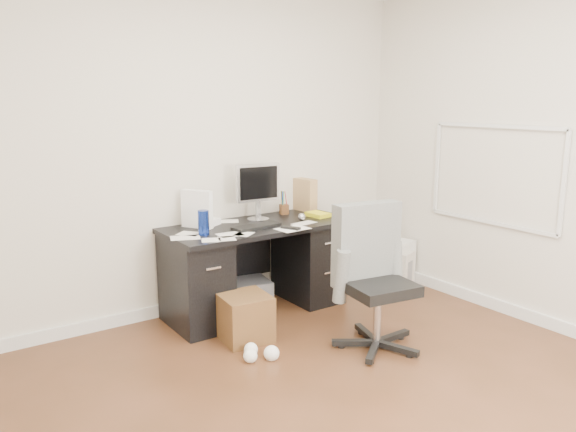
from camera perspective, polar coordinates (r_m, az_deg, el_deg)
name	(u,v)px	position (r m, az deg, el deg)	size (l,w,h in m)	color
ground	(360,407)	(3.50, 7.28, -18.65)	(4.00, 4.00, 0.00)	#442915
room_shell	(369,120)	(3.06, 8.19, 9.61)	(4.02, 4.02, 2.71)	beige
desk	(255,265)	(4.73, -3.34, -5.02)	(1.50, 0.70, 0.75)	black
loose_papers	(237,229)	(4.50, -5.22, -1.30)	(1.10, 0.60, 0.00)	white
lcd_monitor	(258,192)	(4.74, -3.08, 2.46)	(0.39, 0.22, 0.50)	#B6B6BB
keyboard	(257,226)	(4.52, -3.21, -1.06)	(0.41, 0.14, 0.02)	black
computer_mouse	(302,217)	(4.77, 1.40, -0.10)	(0.07, 0.07, 0.07)	#B6B6BB
travel_mug	(203,223)	(4.32, -8.58, -0.66)	(0.08, 0.08, 0.19)	navy
white_binder	(197,209)	(4.55, -9.23, 0.71)	(0.12, 0.26, 0.30)	white
magazine_file	(304,195)	(5.19, 1.65, 2.19)	(0.13, 0.26, 0.30)	tan
pen_cup	(284,202)	(5.04, -0.41, 1.38)	(0.09, 0.09, 0.21)	#512817
yellow_book	(318,214)	(4.96, 3.11, 0.17)	(0.16, 0.20, 0.03)	yellow
paper_remote	(293,228)	(4.48, 0.46, -1.18)	(0.25, 0.20, 0.02)	white
office_chair	(379,279)	(4.04, 9.20, -6.35)	(0.59, 0.59, 1.04)	#555755
pc_tower	(389,272)	(5.26, 10.18, -5.59)	(0.19, 0.42, 0.42)	#A5A095
shopping_bag	(400,263)	(5.52, 11.26, -4.75)	(0.31, 0.22, 0.43)	silver
wicker_basket	(245,317)	(4.26, -4.40, -10.23)	(0.35, 0.35, 0.35)	#462815
desk_printer	(247,293)	(4.93, -4.22, -7.83)	(0.38, 0.32, 0.23)	slate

